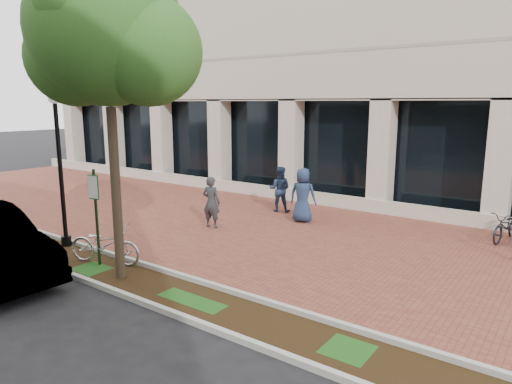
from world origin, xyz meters
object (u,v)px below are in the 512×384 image
Objects in this scene: street_tree at (109,39)px; pedestrian_left at (211,202)px; locked_bicycle at (105,244)px; pedestrian_mid at (280,189)px; parking_sign at (95,205)px; pedestrian_right at (303,195)px; lamppost at (60,161)px.

street_tree is 4.23× the size of pedestrian_left.
pedestrian_left is (-0.10, 4.22, 0.34)m from locked_bicycle.
pedestrian_mid is at bearing 95.02° from street_tree.
street_tree is at bearing 72.43° from pedestrian_mid.
street_tree is 5.05m from locked_bicycle.
pedestrian_mid is (0.52, 7.62, -0.70)m from parking_sign.
pedestrian_mid is 0.92× the size of pedestrian_right.
locked_bicycle is 4.23m from pedestrian_left.
pedestrian_left is at bearing 57.34° from pedestrian_mid.
street_tree is at bearing 94.78° from pedestrian_left.
pedestrian_mid is at bearing -110.68° from pedestrian_left.
pedestrian_left is at bearing 105.40° from street_tree.
lamppost is at bearing 159.42° from parking_sign.
lamppost reaches higher than pedestrian_left.
parking_sign is at bearing 141.84° from locked_bicycle.
pedestrian_mid is at bearing -41.48° from pedestrian_right.
parking_sign is at bearing 170.90° from street_tree.
parking_sign is 4.44m from pedestrian_left.
parking_sign reaches higher than pedestrian_left.
street_tree reaches higher than pedestrian_left.
parking_sign is 7.13m from pedestrian_right.
lamppost is 2.54× the size of pedestrian_mid.
pedestrian_right is at bearing 57.06° from lamppost.
locked_bicycle is 1.05× the size of pedestrian_right.
pedestrian_mid is (-0.69, 7.81, -4.56)m from street_tree.
lamppost is (-2.15, 0.42, 0.92)m from parking_sign.
pedestrian_right is (0.79, 7.01, -4.48)m from street_tree.
lamppost is 4.77m from pedestrian_left.
pedestrian_mid is at bearing -23.79° from locked_bicycle.
pedestrian_mid is at bearing 69.65° from lamppost.
street_tree is 3.85× the size of pedestrian_right.
parking_sign is 0.56× the size of lamppost.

